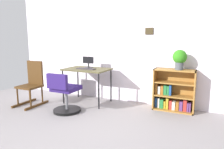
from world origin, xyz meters
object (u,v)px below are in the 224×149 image
Objects in this scene: monitor at (88,63)px; rocking_chair at (32,83)px; bookshelf_low at (173,92)px; keyboard at (86,69)px; potted_plant_on_shelf at (180,58)px; office_chair at (65,95)px; desk at (87,71)px.

rocking_chair is at bearing -142.70° from monitor.
monitor is 0.32× the size of bookshelf_low.
rocking_chair is 1.14× the size of bookshelf_low.
keyboard is 0.51× the size of bookshelf_low.
rocking_chair reaches higher than keyboard.
office_chair is at bearing -152.88° from potted_plant_on_shelf.
potted_plant_on_shelf reaches higher than rocking_chair.
rocking_chair reaches higher than desk.
bookshelf_low reaches higher than desk.
office_chair is 2.08m from bookshelf_low.
monitor is 0.28× the size of rocking_chair.
rocking_chair is 2.46× the size of potted_plant_on_shelf.
desk is at bearing -72.76° from monitor.
potted_plant_on_shelf is (1.90, 0.97, 0.69)m from office_chair.
keyboard is 1.11× the size of potted_plant_on_shelf.
office_chair is (-0.07, -0.64, -0.42)m from keyboard.
monitor reaches higher than office_chair.
keyboard is 1.88m from potted_plant_on_shelf.
desk is 0.81m from office_chair.
office_chair is at bearing -90.64° from monitor.
potted_plant_on_shelf is at bearing 10.32° from keyboard.
potted_plant_on_shelf is at bearing 27.12° from office_chair.
desk is 1.17m from rocking_chair.
potted_plant_on_shelf reaches higher than bookshelf_low.
desk is 2.30× the size of keyboard.
desk is 1.82m from bookshelf_low.
desk is 1.17× the size of bookshelf_low.
bookshelf_low is at bearing 9.53° from desk.
bookshelf_low is (1.76, 0.30, -0.33)m from desk.
desk is at bearing 31.84° from rocking_chair.
rocking_chair is 3.01m from potted_plant_on_shelf.
desk is 0.21m from monitor.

